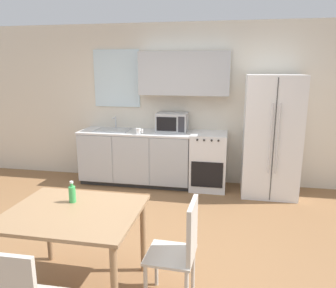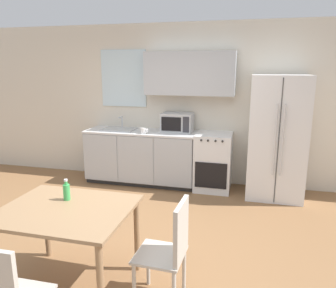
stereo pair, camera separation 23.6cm
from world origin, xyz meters
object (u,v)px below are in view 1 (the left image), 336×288
(dining_table, at_px, (74,222))
(drink_bottle, at_px, (72,194))
(dining_chair_side, at_px, (182,246))
(oven_range, at_px, (208,161))
(microwave, at_px, (172,122))
(coffee_mug, at_px, (139,131))
(refrigerator, at_px, (271,136))

(dining_table, bearing_deg, drink_bottle, 117.20)
(dining_table, distance_m, dining_chair_side, 0.95)
(oven_range, bearing_deg, microwave, 171.85)
(coffee_mug, bearing_deg, dining_chair_side, -67.06)
(microwave, bearing_deg, drink_bottle, -98.77)
(refrigerator, height_order, microwave, refrigerator)
(refrigerator, distance_m, dining_table, 3.40)
(coffee_mug, bearing_deg, drink_bottle, -88.48)
(dining_chair_side, height_order, drink_bottle, drink_bottle)
(dining_chair_side, bearing_deg, microwave, 13.97)
(coffee_mug, relative_size, dining_table, 0.11)
(microwave, bearing_deg, refrigerator, -5.26)
(oven_range, relative_size, refrigerator, 0.50)
(refrigerator, distance_m, microwave, 1.60)
(oven_range, bearing_deg, dining_table, -108.79)
(refrigerator, bearing_deg, microwave, 174.74)
(coffee_mug, bearing_deg, refrigerator, 4.62)
(oven_range, xyz_separation_m, dining_chair_side, (-0.02, -2.82, 0.07))
(oven_range, height_order, microwave, microwave)
(refrigerator, height_order, dining_table, refrigerator)
(refrigerator, relative_size, microwave, 3.67)
(dining_table, bearing_deg, microwave, 83.46)
(microwave, height_order, dining_chair_side, microwave)
(refrigerator, relative_size, dining_chair_side, 2.01)
(microwave, relative_size, dining_chair_side, 0.55)
(drink_bottle, bearing_deg, microwave, 81.23)
(microwave, height_order, drink_bottle, microwave)
(coffee_mug, distance_m, dining_chair_side, 2.85)
(coffee_mug, height_order, dining_chair_side, coffee_mug)
(microwave, relative_size, dining_table, 0.45)
(microwave, distance_m, dining_chair_side, 3.02)
(microwave, relative_size, drink_bottle, 2.54)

